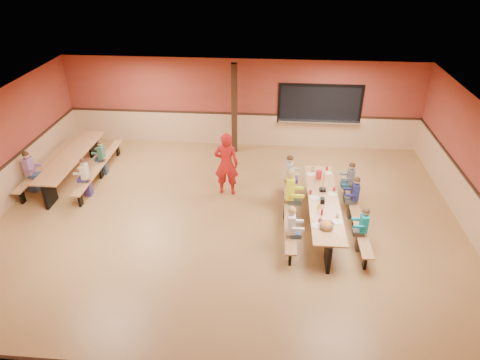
{
  "coord_description": "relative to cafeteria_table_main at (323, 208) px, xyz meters",
  "views": [
    {
      "loc": [
        1.07,
        -8.75,
        6.45
      ],
      "look_at": [
        0.31,
        0.42,
        1.15
      ],
      "focal_mm": 32.0,
      "sensor_mm": 36.0,
      "label": 1
    }
  ],
  "objects": [
    {
      "name": "punch_pitcher",
      "position": [
        -0.04,
        1.1,
        0.32
      ],
      "size": [
        0.16,
        0.16,
        0.22
      ],
      "primitive_type": "cylinder",
      "color": "#B6182A",
      "rests_on": "cafeteria_table_main"
    },
    {
      "name": "seated_child_navy_right",
      "position": [
        0.83,
        0.41,
        0.07
      ],
      "size": [
        0.36,
        0.29,
        1.19
      ],
      "primitive_type": null,
      "color": "#1C1E4D",
      "rests_on": "ground"
    },
    {
      "name": "kitchen_pass_through",
      "position": [
        0.2,
        4.66,
        0.96
      ],
      "size": [
        2.78,
        0.28,
        1.38
      ],
      "color": "black",
      "rests_on": "ground"
    },
    {
      "name": "table_paddle",
      "position": [
        0.01,
        0.46,
        0.35
      ],
      "size": [
        0.16,
        0.16,
        0.56
      ],
      "color": "black",
      "rests_on": "cafeteria_table_main"
    },
    {
      "name": "seated_child_grey_left",
      "position": [
        -0.83,
        1.38,
        0.09
      ],
      "size": [
        0.38,
        0.31,
        1.23
      ],
      "primitive_type": null,
      "color": "#B0B0B0",
      "rests_on": "ground"
    },
    {
      "name": "napkin_dispenser",
      "position": [
        -0.05,
        -0.12,
        0.28
      ],
      "size": [
        0.1,
        0.14,
        0.13
      ],
      "primitive_type": "cube",
      "color": "black",
      "rests_on": "cafeteria_table_main"
    },
    {
      "name": "ground",
      "position": [
        -2.4,
        -0.3,
        -0.53
      ],
      "size": [
        12.0,
        12.0,
        0.0
      ],
      "primitive_type": "plane",
      "color": "olive",
      "rests_on": "ground"
    },
    {
      "name": "place_settings",
      "position": [
        0.0,
        -0.0,
        0.27
      ],
      "size": [
        0.65,
        3.3,
        0.11
      ],
      "primitive_type": null,
      "color": "beige",
      "rests_on": "cafeteria_table_main"
    },
    {
      "name": "condiment_mustard",
      "position": [
        -0.16,
        -0.41,
        0.3
      ],
      "size": [
        0.06,
        0.06,
        0.17
      ],
      "primitive_type": "cylinder",
      "color": "yellow",
      "rests_on": "cafeteria_table_main"
    },
    {
      "name": "seated_child_teal_right",
      "position": [
        0.83,
        -0.93,
        0.05
      ],
      "size": [
        0.34,
        0.28,
        1.15
      ],
      "primitive_type": null,
      "color": "#0D848D",
      "rests_on": "ground"
    },
    {
      "name": "seated_child_white_left",
      "position": [
        -0.83,
        -1.12,
        0.08
      ],
      "size": [
        0.37,
        0.3,
        1.21
      ],
      "primitive_type": null,
      "color": "white",
      "rests_on": "ground"
    },
    {
      "name": "cafeteria_table_second",
      "position": [
        -7.3,
        1.92,
        0.0
      ],
      "size": [
        1.91,
        3.7,
        0.74
      ],
      "color": "#AE7545",
      "rests_on": "ground"
    },
    {
      "name": "seated_child_char_right",
      "position": [
        0.83,
        1.22,
        0.06
      ],
      "size": [
        0.35,
        0.29,
        1.17
      ],
      "primitive_type": null,
      "color": "#545960",
      "rests_on": "ground"
    },
    {
      "name": "condiment_ketchup",
      "position": [
        -0.1,
        -0.64,
        0.3
      ],
      "size": [
        0.06,
        0.06,
        0.17
      ],
      "primitive_type": "cylinder",
      "color": "#B2140F",
      "rests_on": "cafeteria_table_main"
    },
    {
      "name": "structural_post",
      "position": [
        -2.6,
        4.1,
        0.97
      ],
      "size": [
        0.18,
        0.18,
        3.0
      ],
      "primitive_type": "cube",
      "color": "black",
      "rests_on": "ground"
    },
    {
      "name": "seated_child_green_sec",
      "position": [
        -6.47,
        2.17,
        0.03
      ],
      "size": [
        0.32,
        0.26,
        1.1
      ],
      "primitive_type": null,
      "color": "#30674C",
      "rests_on": "ground"
    },
    {
      "name": "seated_child_purple_sec",
      "position": [
        -8.12,
        1.02,
        0.09
      ],
      "size": [
        0.38,
        0.31,
        1.24
      ],
      "primitive_type": null,
      "color": "#915E91",
      "rests_on": "ground"
    },
    {
      "name": "standing_woman",
      "position": [
        -2.57,
        1.36,
        0.4
      ],
      "size": [
        0.69,
        0.46,
        1.85
      ],
      "primitive_type": "imported",
      "rotation": [
        0.0,
        0.0,
        3.12
      ],
      "color": "#B41614",
      "rests_on": "ground"
    },
    {
      "name": "cafeteria_table_main",
      "position": [
        0.0,
        0.0,
        0.0
      ],
      "size": [
        1.91,
        3.7,
        0.74
      ],
      "color": "#AE7545",
      "rests_on": "ground"
    },
    {
      "name": "room_envelope",
      "position": [
        -2.4,
        -0.3,
        0.16
      ],
      "size": [
        12.04,
        10.04,
        3.02
      ],
      "color": "#94392B",
      "rests_on": "ground"
    },
    {
      "name": "seated_adult_yellow",
      "position": [
        -0.83,
        0.31,
        0.17
      ],
      "size": [
        0.46,
        0.37,
        1.39
      ],
      "primitive_type": null,
      "color": "yellow",
      "rests_on": "ground"
    },
    {
      "name": "seated_child_tan_sec",
      "position": [
        -6.47,
        0.91,
        0.04
      ],
      "size": [
        0.34,
        0.27,
        1.14
      ],
      "primitive_type": null,
      "color": "beige",
      "rests_on": "ground"
    },
    {
      "name": "chip_bowl",
      "position": [
        -0.04,
        -1.16,
        0.29
      ],
      "size": [
        0.32,
        0.32,
        0.15
      ],
      "primitive_type": null,
      "color": "orange",
      "rests_on": "cafeteria_table_main"
    }
  ]
}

